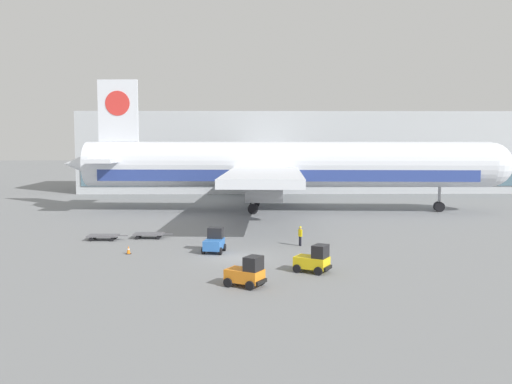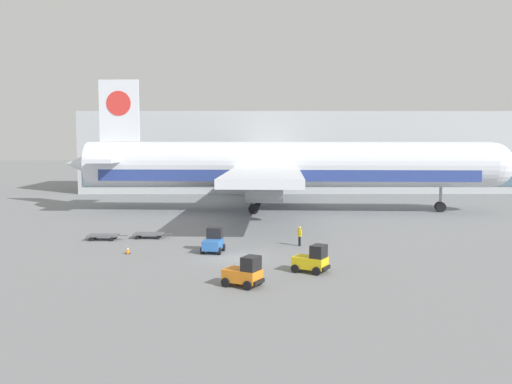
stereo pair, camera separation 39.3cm
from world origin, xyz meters
The scene contains 10 objects.
ground_plane centered at (0.00, 0.00, 0.00)m, with size 400.00×400.00×0.00m, color slate.
terminal_building centered at (16.91, 60.64, 6.99)m, with size 90.00×18.20×14.00m.
airplane_main centered at (5.11, 29.24, 5.84)m, with size 58.10×48.36×17.00m.
baggage_tug_foreground centered at (5.61, -4.99, 0.88)m, with size 2.82×2.51×2.00m.
baggage_tug_mid centered at (0.88, -8.81, 0.88)m, with size 2.82×2.51×2.00m.
baggage_tug_far centered at (-1.85, 2.27, 0.88)m, with size 1.97×2.64×2.00m.
baggage_dolly_lead centered at (-12.51, 8.05, 0.39)m, with size 3.72×1.56×0.48m.
baggage_dolly_second centered at (-8.42, 8.94, 0.39)m, with size 3.72×1.56×0.48m.
ground_crew_near centered at (5.55, 4.96, 1.03)m, with size 0.34×0.54×1.75m.
traffic_cone_near centered at (-8.85, 1.63, 0.34)m, with size 0.40×0.40×0.70m.
Camera 2 is at (1.33, -44.50, 9.44)m, focal length 40.00 mm.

